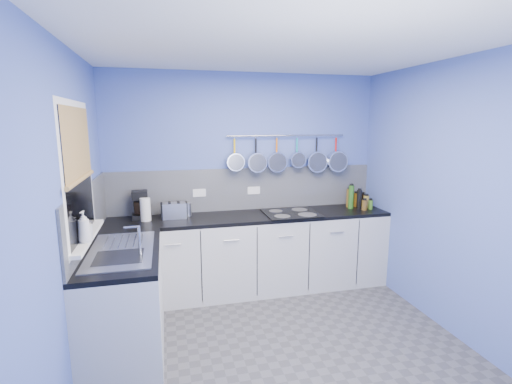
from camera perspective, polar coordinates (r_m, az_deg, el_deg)
name	(u,v)px	position (r m, az deg, el deg)	size (l,w,h in m)	color
floor	(282,349)	(3.52, 4.02, -22.92)	(3.20, 3.00, 0.02)	#47474C
ceiling	(286,44)	(2.99, 4.69, 21.71)	(3.20, 3.00, 0.02)	white
wall_back	(245,180)	(4.45, -1.71, 1.79)	(3.20, 0.02, 2.50)	#4C61B4
wall_front	(395,288)	(1.71, 20.63, -13.62)	(3.20, 0.02, 2.50)	#4C61B4
wall_left	(67,221)	(2.95, -26.99, -3.95)	(0.02, 3.00, 2.50)	#4C61B4
wall_right	(452,199)	(3.82, 27.93, -0.92)	(0.02, 3.00, 2.50)	#4C61B4
backsplash_back	(245,189)	(4.44, -1.64, 0.47)	(3.20, 0.02, 0.50)	slate
backsplash_left	(88,214)	(3.54, -24.36, -3.13)	(0.02, 1.80, 0.50)	slate
cabinet_run_back	(251,254)	(4.36, -0.78, -9.55)	(3.20, 0.60, 0.86)	beige
worktop_back	(251,217)	(4.22, -0.80, -3.81)	(3.20, 0.60, 0.04)	black
cabinet_run_left	(125,303)	(3.45, -19.45, -15.82)	(0.60, 1.20, 0.86)	beige
worktop_left	(122,253)	(3.28, -19.94, -8.75)	(0.60, 1.20, 0.04)	black
window_frame	(78,173)	(3.18, -25.64, 2.65)	(0.01, 1.00, 1.10)	white
window_glass	(79,173)	(3.18, -25.55, 2.65)	(0.01, 0.90, 1.00)	black
bamboo_blind	(77,144)	(3.16, -25.73, 6.70)	(0.01, 0.90, 0.55)	olive
window_sill	(87,237)	(3.28, -24.48, -6.28)	(0.10, 0.98, 0.03)	white
sink_unit	(121,250)	(3.28, -19.96, -8.35)	(0.50, 0.95, 0.01)	silver
mixer_tap	(140,240)	(3.05, -17.46, -7.10)	(0.12, 0.08, 0.26)	silver
socket_left	(199,193)	(4.35, -8.70, -0.13)	(0.15, 0.01, 0.09)	white
socket_right	(254,190)	(4.45, -0.35, 0.24)	(0.15, 0.01, 0.09)	white
pot_rail	(287,136)	(4.47, 4.77, 8.63)	(0.02, 0.02, 1.45)	silver
soap_bottle_a	(84,227)	(3.06, -24.94, -4.86)	(0.09, 0.09, 0.24)	white
soap_bottle_b	(86,228)	(3.15, -24.59, -5.03)	(0.08, 0.08, 0.17)	white
paper_towel	(145,210)	(4.12, -16.62, -2.60)	(0.11, 0.11, 0.25)	white
coffee_maker	(140,205)	(4.20, -17.38, -1.94)	(0.17, 0.19, 0.31)	black
toaster	(174,210)	(4.16, -12.45, -2.78)	(0.27, 0.15, 0.17)	silver
canister	(187,210)	(4.24, -10.55, -2.67)	(0.10, 0.10, 0.14)	silver
hob	(291,213)	(4.29, 5.43, -3.27)	(0.61, 0.54, 0.01)	black
pan_0	(235,153)	(4.31, -3.30, 5.94)	(0.21, 0.11, 0.40)	silver
pan_1	(256,154)	(4.37, 0.00, 5.86)	(0.23, 0.12, 0.42)	silver
pan_2	(277,154)	(4.43, 3.20, 5.84)	(0.24, 0.07, 0.43)	silver
pan_3	(297,152)	(4.51, 6.31, 6.19)	(0.19, 0.10, 0.38)	silver
pan_4	(317,154)	(4.61, 9.28, 5.79)	(0.26, 0.08, 0.45)	silver
pan_5	(336,153)	(4.71, 12.14, 5.82)	(0.26, 0.11, 0.45)	silver
condiment_0	(362,200)	(4.84, 15.98, -1.16)	(0.07, 0.07, 0.16)	black
condiment_1	(356,200)	(4.79, 15.12, -1.15)	(0.07, 0.07, 0.17)	#8C5914
condiment_2	(349,198)	(4.74, 14.10, -0.90)	(0.07, 0.07, 0.22)	brown
condiment_3	(366,202)	(4.76, 16.53, -1.43)	(0.07, 0.07, 0.15)	olive
condiment_4	(359,199)	(4.70, 15.57, -1.08)	(0.06, 0.06, 0.22)	black
condiment_5	(351,197)	(4.65, 14.40, -0.75)	(0.07, 0.07, 0.28)	#265919
condiment_6	(371,205)	(4.69, 17.18, -1.88)	(0.05, 0.05, 0.11)	#3F721E
condiment_7	(364,205)	(4.63, 16.32, -1.94)	(0.07, 0.07, 0.12)	brown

